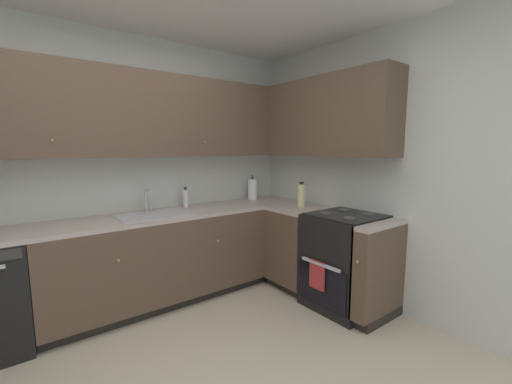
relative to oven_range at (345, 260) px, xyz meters
The scene contains 14 objects.
wall_back 2.45m from the oven_range, 140.76° to the left, with size 4.23×0.05×2.57m, color silver.
wall_right 0.94m from the oven_range, 43.19° to the right, with size 0.05×3.54×2.57m, color silver.
lower_cabinets_back 1.77m from the oven_range, 140.31° to the left, with size 2.09×0.62×0.85m.
countertop_back 1.82m from the oven_range, 140.43° to the left, with size 3.30×0.60×0.04m, color #B7A89E.
lower_cabinets_right 0.36m from the oven_range, 92.46° to the left, with size 0.62×1.27×0.85m.
countertop_right 0.55m from the oven_range, 92.92° to the left, with size 0.60×1.27×0.03m.
oven_range is the anchor object (origin of this frame).
upper_cabinets_back 2.41m from the oven_range, 140.26° to the left, with size 2.98×0.34×0.77m.
upper_cabinets_right 1.47m from the oven_range, 77.18° to the left, with size 0.32×1.79×0.77m.
sink 1.83m from the oven_range, 142.05° to the left, with size 0.67×0.40×0.10m.
faucet 2.00m from the oven_range, 137.05° to the left, with size 0.07×0.16×0.23m.
soap_bottle 1.73m from the oven_range, 127.28° to the left, with size 0.06×0.06×0.21m.
paper_towel_roll 1.41m from the oven_range, 95.75° to the left, with size 0.11×0.11×0.31m.
oil_bottle 0.80m from the oven_range, 91.83° to the left, with size 0.08×0.08×0.27m.
Camera 1 is at (-0.70, -1.57, 1.51)m, focal length 22.96 mm.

